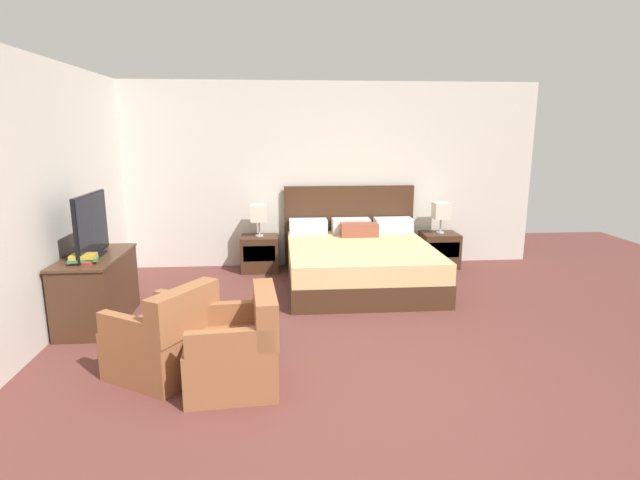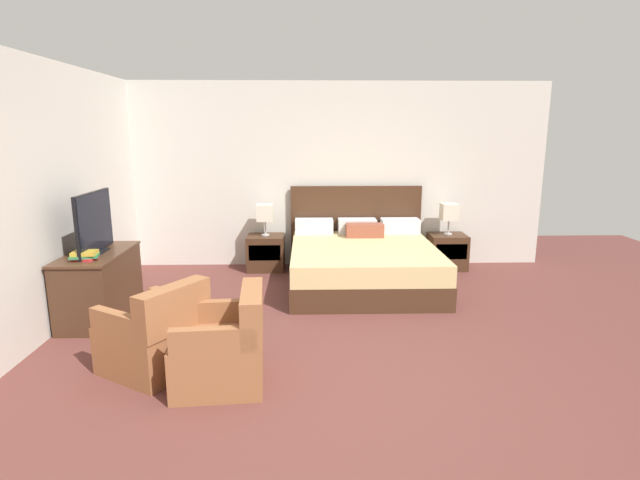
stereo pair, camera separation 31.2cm
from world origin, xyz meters
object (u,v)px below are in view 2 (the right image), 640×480
Objects in this scene: tv at (94,223)px; armchair_companion at (224,349)px; table_lamp_left at (265,213)px; book_small_top at (85,253)px; nightstand_left at (266,253)px; armchair_by_window at (156,337)px; book_blue_cover at (85,256)px; bed at (362,262)px; nightstand_right at (447,251)px; book_red_cover at (84,259)px; dresser at (100,284)px; table_lamp_right at (449,212)px.

tv reaches higher than armchair_companion.
table_lamp_left is 2.01× the size of book_small_top.
nightstand_left is 3.12m from armchair_by_window.
book_small_top is (0.01, -0.32, -0.24)m from tv.
book_blue_cover is 0.03m from book_small_top.
nightstand_right is (1.30, 0.72, -0.05)m from bed.
table_lamp_left is at bearing 151.16° from bed.
nightstand_left and nightstand_right have the same top height.
book_red_cover is at bearing -89.02° from tv.
book_small_top reaches higher than book_blue_cover.
table_lamp_left is 3.16m from armchair_by_window.
book_red_cover is at bearing 180.00° from book_small_top.
book_red_cover is 1.95m from armchair_companion.
armchair_companion reaches higher than nightstand_left.
table_lamp_left is at bearing 90.00° from nightstand_left.
table_lamp_left is at bearing 53.66° from book_blue_cover.
book_red_cover is at bearing -126.42° from table_lamp_left.
tv is (-1.59, -1.84, 0.20)m from table_lamp_left.
armchair_companion is (-0.06, -3.29, -0.53)m from table_lamp_left.
dresser is at bearing 91.51° from book_red_cover.
book_red_cover is 0.86× the size of book_blue_cover.
table_lamp_right is 2.01× the size of book_small_top.
book_red_cover is (-4.19, -2.15, 0.48)m from nightstand_right.
tv is (-4.20, -1.84, 0.20)m from table_lamp_right.
table_lamp_left is at bearing 49.05° from tv.
table_lamp_left is 2.68m from book_red_cover.
dresser is 1.52m from armchair_by_window.
dresser is 5.02× the size of book_small_top.
book_red_cover is 0.03m from book_blue_cover.
book_blue_cover is 1.95m from armchair_companion.
bed is at bearing 21.10° from tv.
nightstand_left is 2.72m from book_red_cover.
dresser is at bearing -130.78° from table_lamp_left.
nightstand_left is 0.57m from table_lamp_left.
book_small_top is (-4.19, -2.15, -0.03)m from table_lamp_right.
table_lamp_right is 0.59× the size of armchair_companion.
tv reaches higher than bed.
nightstand_right is 0.64× the size of tv.
bed is 1.86× the size of dresser.
table_lamp_left is 2.48m from dresser.
book_blue_cover is at bearing -126.34° from table_lamp_left.
book_small_top is (0.02, -0.30, 0.42)m from dresser.
book_blue_cover reaches higher than armchair_companion.
dresser is at bearing -100.39° from tv.
nightstand_right is at bearing 27.15° from book_red_cover.
tv is (0.00, 0.01, 0.65)m from dresser.
armchair_by_window is at bearing -44.15° from book_small_top.
dresser is (-1.60, -1.85, 0.12)m from nightstand_left.
nightstand_left is 0.68× the size of armchair_companion.
nightstand_right is 4.59m from dresser.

